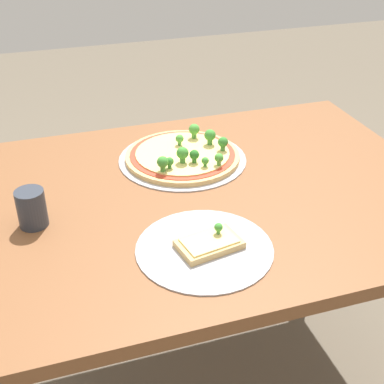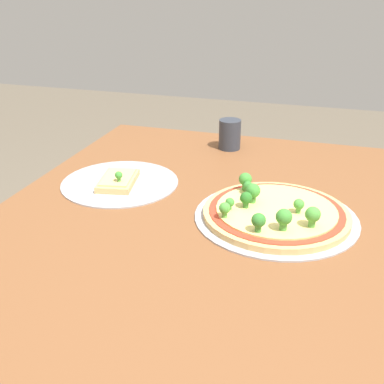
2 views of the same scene
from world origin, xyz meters
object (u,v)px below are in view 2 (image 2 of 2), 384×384
(pizza_tray_whole, at_px, (275,213))
(drinking_cup, at_px, (230,134))
(pizza_tray_slice, at_px, (119,182))
(dining_table, at_px, (194,247))

(pizza_tray_whole, distance_m, drinking_cup, 0.49)
(pizza_tray_whole, bearing_deg, drinking_cup, -154.72)
(pizza_tray_slice, distance_m, drinking_cup, 0.42)
(dining_table, bearing_deg, drinking_cup, -177.21)
(dining_table, height_order, pizza_tray_whole, pizza_tray_whole)
(pizza_tray_slice, bearing_deg, drinking_cup, 149.12)
(pizza_tray_whole, relative_size, pizza_tray_slice, 1.20)
(pizza_tray_whole, bearing_deg, pizza_tray_slice, -100.20)
(dining_table, distance_m, drinking_cup, 0.49)
(pizza_tray_whole, distance_m, pizza_tray_slice, 0.43)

